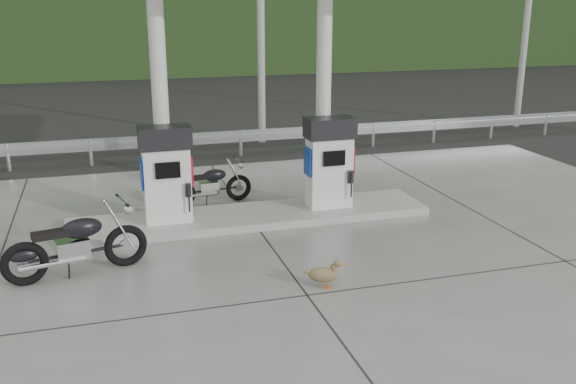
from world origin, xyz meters
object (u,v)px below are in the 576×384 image
object	(u,v)px
motorcycle_right	(211,185)
gas_pump_left	(167,174)
gas_pump_right	(329,163)
motorcycle_left	(76,245)
duck	(323,275)

from	to	relation	value
motorcycle_right	gas_pump_left	bearing A→B (deg)	-136.03
gas_pump_right	motorcycle_right	xyz separation A→B (m)	(-2.17, 1.29, -0.65)
motorcycle_left	motorcycle_right	xyz separation A→B (m)	(2.64, 3.06, -0.10)
motorcycle_left	duck	bearing A→B (deg)	-35.99
duck	motorcycle_right	bearing A→B (deg)	122.84
motorcycle_left	duck	distance (m)	3.86
motorcycle_left	motorcycle_right	world-z (taller)	motorcycle_left
gas_pump_left	gas_pump_right	distance (m)	3.20
gas_pump_left	motorcycle_right	bearing A→B (deg)	51.47
gas_pump_left	motorcycle_right	xyz separation A→B (m)	(1.03, 1.29, -0.65)
motorcycle_right	gas_pump_right	bearing A→B (deg)	-38.31
gas_pump_left	motorcycle_right	size ratio (longest dim) A/B	1.07
gas_pump_right	duck	bearing A→B (deg)	-111.32
gas_pump_right	duck	distance (m)	3.65
gas_pump_left	gas_pump_right	world-z (taller)	same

